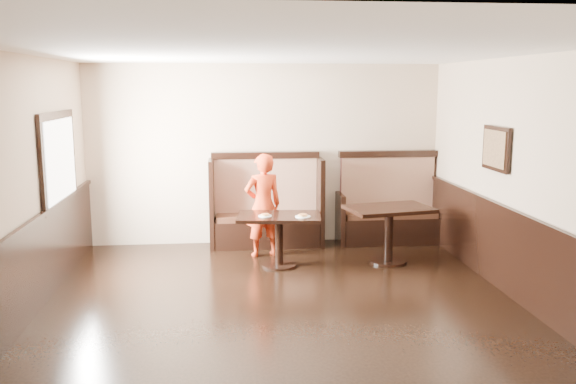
{
  "coord_description": "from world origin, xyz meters",
  "views": [
    {
      "loc": [
        -0.61,
        -5.98,
        2.47
      ],
      "look_at": [
        0.24,
        2.35,
        1.0
      ],
      "focal_mm": 38.0,
      "sensor_mm": 36.0,
      "label": 1
    }
  ],
  "objects": [
    {
      "name": "booth_main",
      "position": [
        0.0,
        3.3,
        0.53
      ],
      "size": [
        1.75,
        0.72,
        1.45
      ],
      "color": "black",
      "rests_on": "ground"
    },
    {
      "name": "ground",
      "position": [
        0.0,
        0.0,
        0.0
      ],
      "size": [
        7.0,
        7.0,
        0.0
      ],
      "primitive_type": "plane",
      "color": "black",
      "rests_on": "ground"
    },
    {
      "name": "table_neighbor",
      "position": [
        1.65,
        2.17,
        0.59
      ],
      "size": [
        1.26,
        0.95,
        0.79
      ],
      "rotation": [
        0.0,
        0.0,
        0.2
      ],
      "color": "black",
      "rests_on": "ground"
    },
    {
      "name": "pizza_plate_left",
      "position": [
        -0.09,
        2.08,
        0.73
      ],
      "size": [
        0.19,
        0.19,
        0.03
      ],
      "color": "white",
      "rests_on": "table_main"
    },
    {
      "name": "booth_neighbor",
      "position": [
        1.95,
        3.29,
        0.48
      ],
      "size": [
        1.65,
        0.72,
        1.45
      ],
      "color": "black",
      "rests_on": "ground"
    },
    {
      "name": "pizza_plate_right",
      "position": [
        0.41,
        1.98,
        0.73
      ],
      "size": [
        0.21,
        0.21,
        0.04
      ],
      "color": "white",
      "rests_on": "table_main"
    },
    {
      "name": "table_main",
      "position": [
        0.1,
        2.13,
        0.55
      ],
      "size": [
        1.2,
        0.82,
        0.72
      ],
      "rotation": [
        0.0,
        0.0,
        -0.11
      ],
      "color": "black",
      "rests_on": "ground"
    },
    {
      "name": "child",
      "position": [
        -0.08,
        2.69,
        0.75
      ],
      "size": [
        0.62,
        0.48,
        1.51
      ],
      "primitive_type": "imported",
      "rotation": [
        0.0,
        0.0,
        3.38
      ],
      "color": "red",
      "rests_on": "ground"
    },
    {
      "name": "room_shell",
      "position": [
        -0.3,
        0.28,
        0.67
      ],
      "size": [
        7.0,
        7.0,
        7.0
      ],
      "color": "tan",
      "rests_on": "ground"
    }
  ]
}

